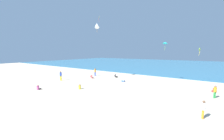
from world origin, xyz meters
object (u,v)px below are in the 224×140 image
Objects in this scene: person_2 at (80,87)px; person_4 at (203,108)px; person_3 at (61,75)px; kite_yellow at (99,17)px; kite_white at (97,25)px; kite_teal at (165,43)px; kite_lime at (200,50)px; person_6 at (95,71)px; person_1 at (38,88)px; cooler_box at (123,81)px; beach_chair_far_right at (92,77)px; person_0 at (215,91)px; person_5 at (214,90)px; beach_chair_mid_beach at (116,76)px.

person_4 is (13.46, -0.41, 0.54)m from person_2.
person_3 is 17.79m from kite_yellow.
kite_yellow reaches higher than kite_white.
kite_teal is 5.10m from kite_lime.
person_1 is at bearing 151.81° from person_6.
kite_yellow is (-11.12, 7.50, 13.13)m from cooler_box.
kite_white is 1.24× the size of kite_yellow.
kite_lime is (10.18, 5.39, 5.05)m from cooler_box.
person_0 reaches higher than beach_chair_far_right.
person_5 is at bearing 5.66° from kite_white.
person_2 reaches higher than beach_chair_far_right.
kite_teal is (12.47, 13.73, 6.04)m from person_1.
cooler_box is at bearing -87.74° from person_2.
person_5 is 9.17m from kite_teal.
person_2 is at bearing 99.57° from person_5.
beach_chair_mid_beach is at bearing 34.18° from person_0.
kite_teal reaches higher than person_5.
person_0 is 15.56m from person_2.
person_3 is 20.24m from person_4.
beach_chair_far_right is at bearing -159.25° from kite_lime.
person_6 is 0.96× the size of kite_white.
cooler_box is at bearing -152.08° from kite_lime.
person_0 is 27.72m from kite_yellow.
person_5 is 0.52× the size of kite_yellow.
kite_yellow reaches higher than person_0.
cooler_box is at bearing 75.49° from person_5.
beach_chair_mid_beach is 17.02m from person_4.
person_6 is (-0.42, 11.69, 0.68)m from person_1.
kite_lime is (17.05, 15.67, 4.94)m from person_1.
person_0 reaches higher than person_1.
person_0 is 1.00× the size of person_4.
person_1 is at bearing -101.70° from kite_white.
person_1 is 11.71m from person_6.
person_2 is 13.48m from person_4.
kite_teal is (8.22, 10.53, 6.04)m from person_2.
kite_yellow is (-4.24, 17.78, 13.02)m from person_1.
person_4 is (13.81, -9.94, 0.51)m from beach_chair_mid_beach.
beach_chair_mid_beach is 9.54m from person_2.
kite_yellow is at bearing 27.79° from person_0.
person_6 is at bearing -57.88° from kite_yellow.
person_5 is 0.43× the size of person_6.
cooler_box is 7.55m from person_2.
person_6 is at bearing -171.01° from kite_teal.
beach_chair_mid_beach is 4.50m from person_6.
kite_white is (1.99, 9.60, 9.17)m from person_1.
person_4 is at bearing -87.67° from beach_chair_mid_beach.
person_0 is at bearing -36.29° from person_1.
person_0 is 0.86× the size of person_6.
cooler_box is 12.04m from person_0.
beach_chair_mid_beach is at bearing -65.35° from person_2.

